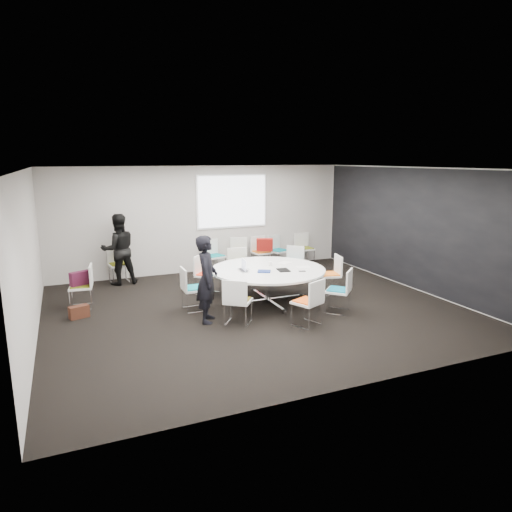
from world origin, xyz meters
name	(u,v)px	position (x,y,z in m)	size (l,w,h in m)	color
room_shell	(259,241)	(0.09, 0.00, 1.40)	(8.08, 7.08, 2.88)	black
conference_table	(268,276)	(0.43, 0.31, 0.56)	(2.39, 2.39, 0.73)	silver
projection_screen	(232,201)	(0.80, 3.46, 1.85)	(1.90, 0.03, 1.35)	white
chair_ring_a	(329,282)	(1.94, 0.30, 0.28)	(0.54, 0.55, 0.88)	silver
chair_ring_b	(292,272)	(1.63, 1.49, 0.28)	(0.64, 0.64, 0.88)	silver
chair_ring_c	(238,274)	(0.32, 1.77, 0.28)	(0.53, 0.52, 0.88)	silver
chair_ring_d	(207,282)	(-0.58, 1.36, 0.28)	(0.64, 0.64, 0.88)	silver
chair_ring_e	(194,297)	(-1.16, 0.40, 0.28)	(0.45, 0.46, 0.88)	silver
chair_ring_f	(238,310)	(-0.62, -0.70, 0.28)	(0.64, 0.63, 0.88)	silver
chair_ring_g	(307,311)	(0.52, -1.25, 0.28)	(0.60, 0.60, 0.88)	silver
chair_ring_h	(339,299)	(1.44, -0.84, 0.28)	(0.64, 0.64, 0.88)	silver
chair_back_a	(215,263)	(0.18, 3.17, 0.28)	(0.56, 0.56, 0.88)	silver
chair_back_b	(238,261)	(0.84, 3.14, 0.28)	(0.60, 0.59, 0.88)	silver
chair_back_c	(261,258)	(1.52, 3.15, 0.28)	(0.51, 0.50, 0.88)	silver
chair_back_d	(278,257)	(2.05, 3.16, 0.28)	(0.58, 0.58, 0.88)	silver
chair_back_e	(304,255)	(2.87, 3.15, 0.28)	(0.47, 0.45, 0.88)	silver
chair_spare_left	(82,295)	(-3.20, 1.43, 0.28)	(0.50, 0.52, 0.88)	silver
chair_person_back	(119,271)	(-2.28, 3.17, 0.28)	(0.51, 0.50, 0.88)	silver
person_main	(207,279)	(-1.08, -0.32, 0.82)	(0.59, 0.39, 1.63)	black
person_back	(119,249)	(-2.27, 3.00, 0.86)	(0.83, 0.65, 1.71)	black
laptop	(245,270)	(-0.06, 0.34, 0.74)	(0.31, 0.20, 0.02)	#333338
laptop_lid	(244,265)	(-0.10, 0.33, 0.86)	(0.30, 0.02, 0.22)	silver
notebook_black	(283,270)	(0.66, 0.03, 0.74)	(0.22, 0.30, 0.02)	black
tablet_folio	(264,271)	(0.24, 0.08, 0.74)	(0.26, 0.20, 0.03)	navy
papers_right	(285,263)	(1.00, 0.66, 0.73)	(0.30, 0.21, 0.00)	white
papers_front	(303,267)	(1.17, 0.13, 0.73)	(0.30, 0.21, 0.00)	silver
cup	(270,264)	(0.58, 0.51, 0.78)	(0.08, 0.08, 0.09)	white
phone	(302,271)	(0.98, -0.19, 0.73)	(0.14, 0.07, 0.01)	black
maroon_bag	(80,278)	(-3.22, 1.44, 0.62)	(0.40, 0.14, 0.28)	#441229
brown_bag	(79,312)	(-3.30, 0.81, 0.12)	(0.36, 0.16, 0.24)	#412015
red_jacket	(265,245)	(1.52, 2.93, 0.70)	(0.44, 0.10, 0.35)	#A01913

